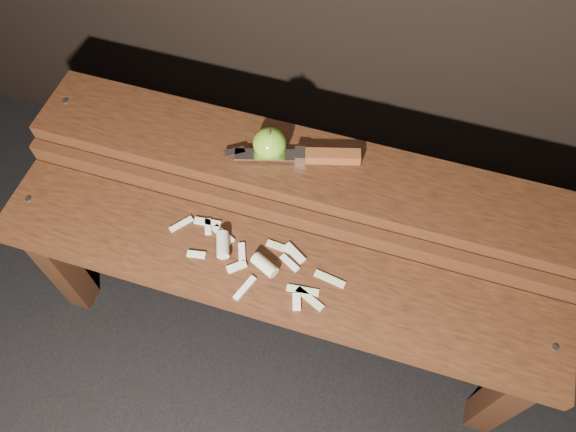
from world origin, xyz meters
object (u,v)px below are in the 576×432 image
(bench_front_tier, at_px, (271,286))
(bench_rear_tier, at_px, (302,185))
(apple, at_px, (270,143))
(knife, at_px, (315,156))

(bench_front_tier, relative_size, bench_rear_tier, 1.00)
(bench_front_tier, bearing_deg, apple, 107.80)
(bench_front_tier, height_order, apple, apple)
(bench_front_tier, height_order, knife, knife)
(bench_rear_tier, height_order, knife, knife)
(bench_rear_tier, distance_m, apple, 0.14)
(apple, bearing_deg, knife, 6.85)
(apple, distance_m, knife, 0.10)
(apple, height_order, knife, apple)
(apple, relative_size, knife, 0.27)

